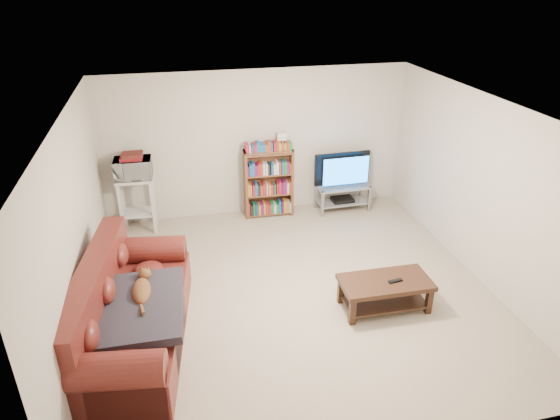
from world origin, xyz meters
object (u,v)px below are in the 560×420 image
object	(u,v)px
sofa	(126,317)
tv_stand	(343,193)
coffee_table	(385,289)
bookshelf	(269,182)

from	to	relation	value
sofa	tv_stand	bearing A→B (deg)	45.81
coffee_table	bookshelf	bearing A→B (deg)	107.52
sofa	tv_stand	xyz separation A→B (m)	(3.46, 2.69, -0.04)
sofa	bookshelf	size ratio (longest dim) A/B	2.13
coffee_table	tv_stand	bearing A→B (deg)	82.05
bookshelf	tv_stand	bearing A→B (deg)	-2.26
coffee_table	bookshelf	xyz separation A→B (m)	(-0.85, 2.84, 0.32)
sofa	tv_stand	size ratio (longest dim) A/B	2.71
coffee_table	tv_stand	world-z (taller)	tv_stand
sofa	coffee_table	bearing A→B (deg)	6.93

